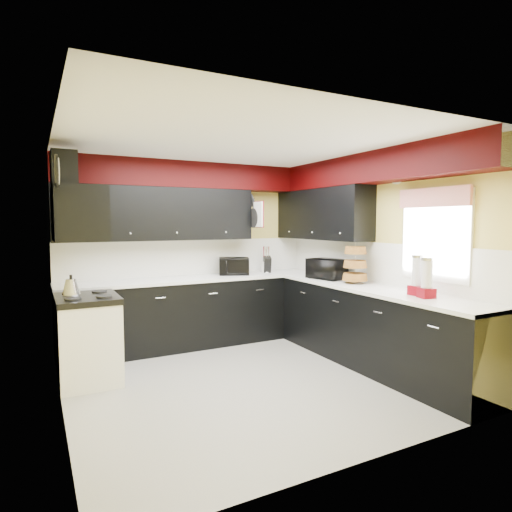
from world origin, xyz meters
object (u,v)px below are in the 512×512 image
at_px(toaster_oven, 234,266).
at_px(kettle, 71,287).
at_px(utensil_crock, 266,267).
at_px(microwave, 327,269).
at_px(knife_block, 267,265).

height_order(toaster_oven, kettle, toaster_oven).
distance_m(toaster_oven, kettle, 2.28).
relative_size(toaster_oven, kettle, 2.28).
distance_m(utensil_crock, kettle, 2.81).
xyz_separation_m(microwave, knife_block, (-0.36, 0.98, -0.01)).
bearing_deg(microwave, kettle, 69.64).
xyz_separation_m(microwave, utensil_crock, (-0.36, 1.01, -0.05)).
height_order(knife_block, kettle, knife_block).
bearing_deg(microwave, toaster_oven, 29.07).
relative_size(microwave, knife_block, 2.03).
height_order(toaster_oven, microwave, microwave).
relative_size(toaster_oven, utensil_crock, 2.62).
bearing_deg(kettle, knife_block, 12.37).
relative_size(utensil_crock, knife_block, 0.68).
bearing_deg(utensil_crock, microwave, -70.22).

